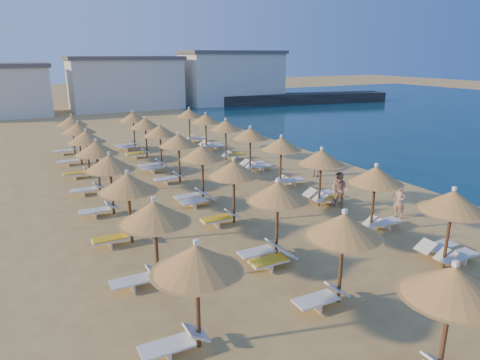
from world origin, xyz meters
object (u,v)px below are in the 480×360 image
jetty (296,98)px  parasol_row_west (217,161)px  beachgoer_c (316,164)px  beachgoer_a (399,202)px  beachgoer_b (340,191)px  parasol_row_east (300,151)px

jetty → parasol_row_west: (-31.32, -38.88, 1.82)m
beachgoer_c → beachgoer_a: bearing=-37.1°
jetty → beachgoer_b: (-25.66, -41.45, 0.20)m
parasol_row_west → beachgoer_b: size_ratio=19.12×
parasol_row_east → beachgoer_a: bearing=-63.9°
parasol_row_west → beachgoer_a: 9.02m
jetty → beachgoer_b: size_ratio=15.85×
beachgoer_c → beachgoer_a: beachgoer_c is taller
parasol_row_east → beachgoer_a: parasol_row_east is taller
jetty → parasol_row_west: bearing=-116.5°
jetty → parasol_row_west: parasol_row_west is taller
parasol_row_east → beachgoer_a: 5.76m
parasol_row_west → beachgoer_a: bearing=-33.9°
beachgoer_b → parasol_row_east: bearing=169.2°
jetty → beachgoer_b: beachgoer_b is taller
jetty → parasol_row_east: size_ratio=0.83×
beachgoer_a → jetty: bearing=133.3°
jetty → beachgoer_c: bearing=-110.3°
beachgoer_b → beachgoer_c: size_ratio=1.12×
parasol_row_east → beachgoer_b: 3.13m
parasol_row_east → beachgoer_b: parasol_row_east is taller
jetty → beachgoer_a: (-23.97, -43.81, 0.07)m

